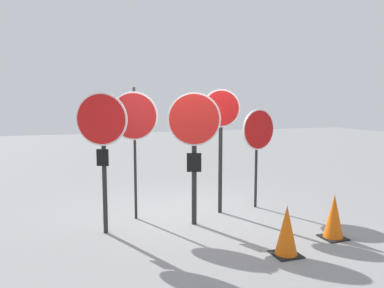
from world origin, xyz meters
name	(u,v)px	position (x,y,z in m)	size (l,w,h in m)	color
ground_plane	(189,219)	(0.00, 0.00, 0.00)	(40.00, 40.00, 0.00)	gray
stop_sign_0	(102,134)	(-1.59, -0.31, 1.69)	(0.79, 0.41, 2.36)	black
stop_sign_1	(134,122)	(-0.96, 0.30, 1.84)	(0.84, 0.36, 2.47)	black
stop_sign_2	(194,134)	(-0.02, -0.37, 1.65)	(0.89, 0.35, 2.37)	black
stop_sign_3	(221,125)	(0.71, 0.15, 1.76)	(0.72, 0.22, 2.45)	black
stop_sign_4	(258,135)	(1.59, 0.26, 1.54)	(0.82, 0.25, 2.06)	black
traffic_cone_0	(334,217)	(1.90, -1.72, 0.36)	(0.38, 0.38, 0.73)	black
traffic_cone_1	(287,231)	(0.80, -2.05, 0.36)	(0.39, 0.39, 0.74)	black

